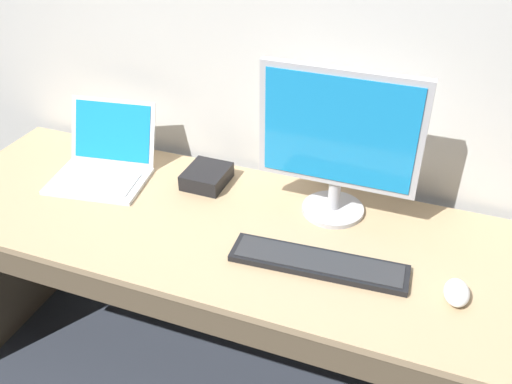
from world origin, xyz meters
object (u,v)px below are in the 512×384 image
Objects in this scene: laptop_white at (103,164)px; external_drive_box at (207,176)px; wired_keyboard at (318,263)px; external_monitor at (338,140)px; computer_mouse at (457,292)px.

external_drive_box is (0.35, 0.08, -0.02)m from laptop_white.
wired_keyboard is (0.82, -0.20, -0.04)m from laptop_white.
external_monitor is at bearing 95.87° from wired_keyboard.
external_monitor is 0.96× the size of wired_keyboard.
laptop_white is 0.75× the size of external_monitor.
external_drive_box is at bearing 149.33° from wired_keyboard.
external_monitor is 0.52m from computer_mouse.
laptop_white is 0.85m from wired_keyboard.
external_drive_box is at bearing 12.55° from laptop_white.
external_monitor is 0.50m from external_drive_box.
external_monitor reaches higher than laptop_white.
external_monitor is 3.08× the size of external_drive_box.
wired_keyboard is 4.95× the size of computer_mouse.
external_monitor is 0.36m from wired_keyboard.
external_drive_box is at bearing 177.16° from external_monitor.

